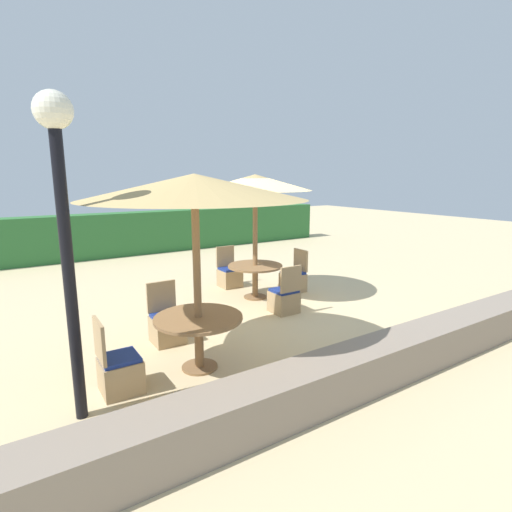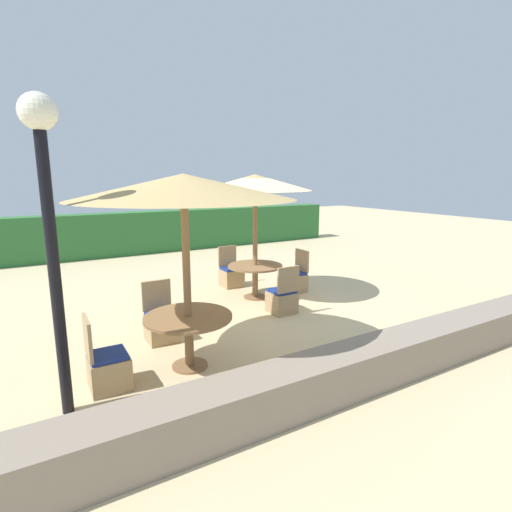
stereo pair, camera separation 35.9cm
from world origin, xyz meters
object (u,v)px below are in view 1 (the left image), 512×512
parasol_center (255,183)px  patio_chair_center_south (284,299)px  parasol_front_left (194,188)px  patio_chair_front_left_north (167,326)px  patio_chair_front_left_west (119,371)px  patio_chair_center_east (294,280)px  round_table_front_left (199,326)px  lamp_post (61,196)px  patio_chair_center_north (229,276)px  round_table_center (255,271)px

parasol_center → patio_chair_center_south: 2.40m
parasol_front_left → patio_chair_front_left_north: bearing=93.0°
parasol_center → patio_chair_front_left_west: bearing=-146.0°
patio_chair_center_east → round_table_front_left: size_ratio=0.79×
patio_chair_center_east → parasol_front_left: 4.54m
lamp_post → patio_chair_front_left_west: size_ratio=3.57×
parasol_center → parasol_front_left: bearing=-136.0°
lamp_post → parasol_center: (3.88, 2.59, 0.05)m
patio_chair_center_south → round_table_front_left: 2.61m
patio_chair_center_south → patio_chair_front_left_north: same height
patio_chair_center_north → parasol_center: bearing=91.7°
patio_chair_center_east → patio_chair_front_left_west: bearing=117.0°
parasol_front_left → lamp_post: bearing=-168.0°
lamp_post → round_table_front_left: bearing=12.0°
parasol_center → parasol_front_left: size_ratio=0.91×
patio_chair_center_north → patio_chair_front_left_north: same height
patio_chair_center_north → patio_chair_center_east: size_ratio=1.00×
patio_chair_center_north → patio_chair_front_left_west: (-3.37, -3.35, 0.00)m
parasol_front_left → round_table_front_left: size_ratio=2.41×
patio_chair_front_left_west → parasol_front_left: bearing=91.5°
parasol_center → patio_chair_center_east: bearing=-2.8°
patio_chair_center_east → patio_chair_front_left_north: 3.58m
lamp_post → round_table_center: (3.88, 2.59, -1.78)m
round_table_center → round_table_front_left: size_ratio=0.98×
parasol_center → patio_chair_front_left_west: (-3.40, -2.29, -2.14)m
round_table_center → patio_chair_front_left_north: (-2.40, -1.20, -0.31)m
patio_chair_center_north → patio_chair_front_left_west: bearing=44.8°
round_table_center → patio_chair_center_north: size_ratio=1.23×
round_table_front_left → patio_chair_front_left_west: 1.11m
lamp_post → patio_chair_center_south: (3.84, 1.50, -2.09)m
lamp_post → round_table_center: bearing=33.7°
parasol_center → patio_chair_center_north: size_ratio=2.77×
patio_chair_front_left_north → patio_chair_front_left_west: 1.48m
lamp_post → patio_chair_center_south: 4.62m
parasol_center → patio_chair_center_south: size_ratio=2.77×
patio_chair_center_north → parasol_front_left: 4.58m
patio_chair_center_north → round_table_front_left: (-2.31, -3.32, 0.33)m
patio_chair_center_south → patio_chair_front_left_west: same height
lamp_post → patio_chair_center_north: lamp_post is taller
parasol_front_left → patio_chair_front_left_north: 2.39m
lamp_post → parasol_center: lamp_post is taller
lamp_post → patio_chair_front_left_north: (1.48, 1.39, -2.09)m
patio_chair_front_left_north → patio_chair_center_north: bearing=-136.3°
patio_chair_center_east → parasol_front_left: bearing=123.6°
round_table_center → patio_chair_center_south: bearing=-92.2°
parasol_center → patio_chair_center_south: bearing=-92.2°
parasol_front_left → round_table_center: bearing=44.0°
parasol_front_left → patio_chair_front_left_north: (-0.06, 1.06, -2.14)m
lamp_post → round_table_front_left: 2.36m
round_table_center → patio_chair_front_left_north: size_ratio=1.23×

